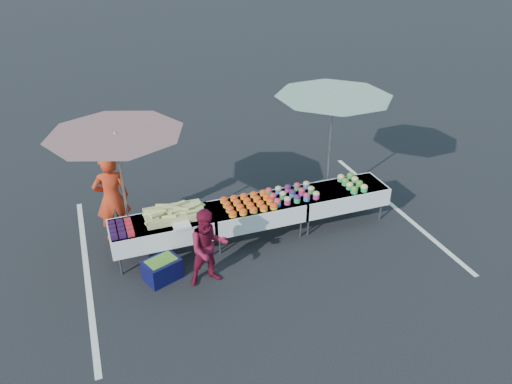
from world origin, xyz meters
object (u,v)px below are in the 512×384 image
object	(u,v)px
table_right	(340,195)
storage_bin	(162,269)
table_left	(162,229)
umbrella_right	(333,106)
table_center	(256,211)
customer	(208,247)
umbrella_left	(117,144)
vendor	(112,198)

from	to	relation	value
table_right	storage_bin	xyz separation A→B (m)	(-3.76, -0.65, -0.38)
table_right	storage_bin	bearing A→B (deg)	-170.20
table_left	umbrella_right	distance (m)	4.14
table_left	table_center	size ratio (longest dim) A/B	1.00
customer	umbrella_right	distance (m)	3.91
table_right	customer	bearing A→B (deg)	-161.60
table_center	umbrella_left	world-z (taller)	umbrella_left
customer	umbrella_left	world-z (taller)	umbrella_left
customer	umbrella_left	bearing A→B (deg)	127.35
umbrella_right	table_right	bearing A→B (deg)	-99.38
vendor	table_right	bearing A→B (deg)	166.63
vendor	storage_bin	distance (m)	1.80
table_right	umbrella_right	xyz separation A→B (m)	(0.13, 0.79, 1.61)
customer	vendor	bearing A→B (deg)	123.43
vendor	umbrella_right	world-z (taller)	umbrella_right
table_left	umbrella_right	xyz separation A→B (m)	(3.73, 0.79, 1.61)
vendor	table_left	bearing A→B (deg)	127.97
umbrella_right	storage_bin	world-z (taller)	umbrella_right
umbrella_left	storage_bin	world-z (taller)	umbrella_left
umbrella_left	storage_bin	distance (m)	2.26
table_center	umbrella_left	xyz separation A→B (m)	(-2.34, 0.40, 1.58)
table_left	umbrella_left	bearing A→B (deg)	143.71
table_left	customer	world-z (taller)	customer
customer	storage_bin	bearing A→B (deg)	153.25
customer	table_right	bearing A→B (deg)	16.83
table_left	storage_bin	distance (m)	0.77
vendor	umbrella_left	size ratio (longest dim) A/B	0.72
umbrella_left	customer	bearing A→B (deg)	-51.08
table_right	storage_bin	distance (m)	3.84
vendor	umbrella_left	bearing A→B (deg)	110.31
table_center	storage_bin	world-z (taller)	table_center
table_center	table_right	size ratio (longest dim) A/B	1.00
table_left	umbrella_left	size ratio (longest dim) A/B	0.76
umbrella_left	table_center	bearing A→B (deg)	-9.68
storage_bin	umbrella_left	bearing A→B (deg)	88.57
table_right	customer	distance (m)	3.18
customer	umbrella_left	distance (m)	2.32
vendor	customer	size ratio (longest dim) A/B	1.26
vendor	customer	bearing A→B (deg)	123.38
customer	table_center	bearing A→B (deg)	38.00
storage_bin	table_left	bearing A→B (deg)	54.56
table_right	umbrella_right	world-z (taller)	umbrella_right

